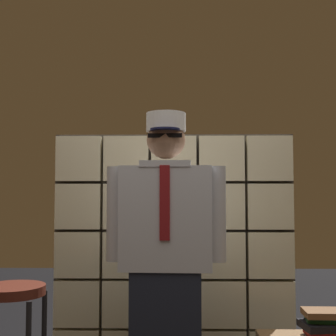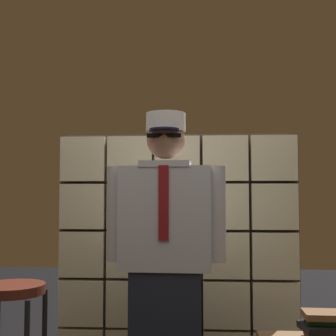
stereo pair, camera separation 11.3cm
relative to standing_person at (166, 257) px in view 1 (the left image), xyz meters
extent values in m
cube|color=beige|center=(-0.64, 0.62, -0.40)|extent=(0.32, 0.08, 0.32)
cube|color=beige|center=(-0.30, 0.62, -0.40)|extent=(0.32, 0.08, 0.32)
cube|color=beige|center=(0.04, 0.62, -0.40)|extent=(0.32, 0.08, 0.32)
cube|color=beige|center=(0.38, 0.62, -0.40)|extent=(0.32, 0.08, 0.32)
cube|color=beige|center=(0.72, 0.62, -0.40)|extent=(0.32, 0.08, 0.32)
cube|color=beige|center=(-0.64, 0.62, -0.06)|extent=(0.32, 0.08, 0.32)
cube|color=beige|center=(-0.30, 0.62, -0.06)|extent=(0.32, 0.08, 0.32)
cube|color=beige|center=(0.04, 0.62, -0.06)|extent=(0.32, 0.08, 0.32)
cube|color=beige|center=(0.38, 0.62, -0.06)|extent=(0.32, 0.08, 0.32)
cube|color=beige|center=(0.72, 0.62, -0.06)|extent=(0.32, 0.08, 0.32)
cube|color=beige|center=(-0.64, 0.62, 0.28)|extent=(0.32, 0.08, 0.32)
cube|color=beige|center=(-0.30, 0.62, 0.28)|extent=(0.32, 0.08, 0.32)
cube|color=beige|center=(0.04, 0.62, 0.28)|extent=(0.32, 0.08, 0.32)
cube|color=beige|center=(0.38, 0.62, 0.28)|extent=(0.32, 0.08, 0.32)
cube|color=beige|center=(0.72, 0.62, 0.28)|extent=(0.32, 0.08, 0.32)
cube|color=beige|center=(-0.64, 0.62, 0.61)|extent=(0.32, 0.08, 0.32)
cube|color=beige|center=(-0.30, 0.62, 0.61)|extent=(0.32, 0.08, 0.32)
cube|color=beige|center=(0.04, 0.62, 0.61)|extent=(0.32, 0.08, 0.32)
cube|color=beige|center=(0.38, 0.62, 0.61)|extent=(0.32, 0.08, 0.32)
cube|color=beige|center=(0.72, 0.62, 0.61)|extent=(0.32, 0.08, 0.32)
cube|color=#38332D|center=(0.04, 0.68, -0.06)|extent=(1.72, 0.02, 1.72)
cube|color=silver|center=(0.00, 0.00, 0.22)|extent=(0.53, 0.24, 0.59)
cube|color=maroon|center=(0.00, -0.12, 0.31)|extent=(0.06, 0.01, 0.41)
cube|color=silver|center=(0.00, 0.00, 0.53)|extent=(0.29, 0.25, 0.04)
sphere|color=#A87A5B|center=(0.00, 0.00, 0.67)|extent=(0.22, 0.22, 0.22)
ellipsoid|color=black|center=(0.00, -0.05, 0.63)|extent=(0.15, 0.08, 0.10)
cube|color=black|center=(0.00, -0.10, 0.68)|extent=(0.19, 0.02, 0.02)
cylinder|color=#191E47|center=(0.00, -0.08, 0.72)|extent=(0.17, 0.17, 0.01)
cylinder|color=white|center=(0.00, 0.00, 0.77)|extent=(0.23, 0.23, 0.11)
cylinder|color=silver|center=(0.29, -0.01, 0.25)|extent=(0.11, 0.11, 0.54)
cylinder|color=silver|center=(-0.29, 0.01, 0.25)|extent=(0.11, 0.11, 0.54)
cylinder|color=#592319|center=(-0.79, -0.25, -0.14)|extent=(0.34, 0.34, 0.05)
cube|color=maroon|center=(0.83, -0.18, -0.36)|extent=(0.18, 0.15, 0.04)
cube|color=black|center=(0.84, -0.19, -0.33)|extent=(0.27, 0.21, 0.04)
cube|color=#1E592D|center=(0.83, -0.16, -0.29)|extent=(0.20, 0.17, 0.03)
cube|color=brown|center=(0.83, -0.19, -0.26)|extent=(0.22, 0.16, 0.03)
cylinder|color=black|center=(0.84, -0.11, -0.37)|extent=(0.08, 0.08, 0.09)
torus|color=black|center=(0.90, -0.11, -0.37)|extent=(0.06, 0.01, 0.06)
camera|label=1|loc=(0.06, -2.64, 0.34)|focal=49.24mm
camera|label=2|loc=(0.18, -2.64, 0.34)|focal=49.24mm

